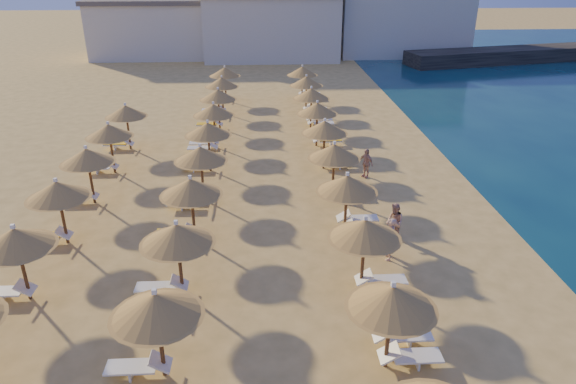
{
  "coord_description": "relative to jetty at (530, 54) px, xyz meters",
  "views": [
    {
      "loc": [
        -0.78,
        -16.46,
        10.62
      ],
      "look_at": [
        0.31,
        4.0,
        1.3
      ],
      "focal_mm": 32.0,
      "sensor_mm": 36.0,
      "label": 1
    }
  ],
  "objects": [
    {
      "name": "beachgoer_c",
      "position": [
        -25.33,
        -33.16,
        0.04
      ],
      "size": [
        0.85,
        0.98,
        1.58
      ],
      "primitive_type": "imported",
      "rotation": [
        0.0,
        0.0,
        -0.96
      ],
      "color": "tan",
      "rests_on": "ground"
    },
    {
      "name": "beachgoer_b",
      "position": [
        -25.45,
        -39.9,
        0.06
      ],
      "size": [
        0.77,
        0.9,
        1.61
      ],
      "primitive_type": "imported",
      "rotation": [
        0.0,
        0.0,
        -1.34
      ],
      "color": "tan",
      "rests_on": "ground"
    },
    {
      "name": "beachgoer_a",
      "position": [
        -26.0,
        -41.38,
        0.11
      ],
      "size": [
        0.5,
        0.68,
        1.73
      ],
      "primitive_type": "imported",
      "rotation": [
        0.0,
        0.0,
        -1.72
      ],
      "color": "tan",
      "rests_on": "ground"
    },
    {
      "name": "parasol_row_west",
      "position": [
        -33.67,
        -35.65,
        1.58
      ],
      "size": [
        2.54,
        40.69,
        2.87
      ],
      "color": "brown",
      "rests_on": "ground"
    },
    {
      "name": "jetty",
      "position": [
        0.0,
        0.0,
        0.0
      ],
      "size": [
        30.15,
        10.5,
        1.5
      ],
      "primitive_type": "cube",
      "rotation": [
        0.0,
        0.0,
        0.22
      ],
      "color": "black",
      "rests_on": "ground"
    },
    {
      "name": "ground",
      "position": [
        -30.03,
        -41.78,
        -0.75
      ],
      "size": [
        220.0,
        220.0,
        0.0
      ],
      "primitive_type": "plane",
      "color": "#E1B463",
      "rests_on": "ground"
    },
    {
      "name": "parasol_row_inland",
      "position": [
        -38.87,
        -37.55,
        1.58
      ],
      "size": [
        2.54,
        21.62,
        2.87
      ],
      "color": "brown",
      "rests_on": "ground"
    },
    {
      "name": "loungers",
      "position": [
        -31.89,
        -35.98,
        -0.41
      ],
      "size": [
        14.65,
        39.67,
        0.66
      ],
      "color": "white",
      "rests_on": "ground"
    },
    {
      "name": "hotel_blocks",
      "position": [
        -27.56,
        4.52,
        2.95
      ],
      "size": [
        44.36,
        10.65,
        8.1
      ],
      "color": "beige",
      "rests_on": "ground"
    },
    {
      "name": "parasol_row_east",
      "position": [
        -27.42,
        -35.65,
        1.58
      ],
      "size": [
        2.54,
        40.69,
        2.87
      ],
      "color": "brown",
      "rests_on": "ground"
    }
  ]
}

